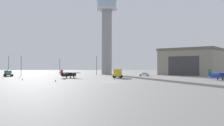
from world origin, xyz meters
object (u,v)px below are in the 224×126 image
(airplane_black, at_px, (69,74))
(light_post_west, at_px, (21,63))
(airplane_blue, at_px, (220,75))
(light_post_centre, at_px, (60,65))
(truck_box_yellow, at_px, (118,73))
(car_white, at_px, (144,74))
(traffic_cone_mid_apron, at_px, (114,79))
(traffic_cone_near_left, at_px, (22,79))
(control_tower, at_px, (107,28))
(truck_flatbed_teal, at_px, (8,73))
(light_post_north, at_px, (9,63))
(traffic_cone_near_right, at_px, (56,80))
(light_post_east, at_px, (97,63))

(airplane_black, distance_m, light_post_west, 29.71)
(airplane_blue, relative_size, light_post_centre, 1.37)
(airplane_black, height_order, truck_box_yellow, truck_box_yellow)
(light_post_west, bearing_deg, truck_box_yellow, -27.76)
(car_white, relative_size, light_post_west, 0.49)
(traffic_cone_mid_apron, bearing_deg, airplane_blue, -7.79)
(traffic_cone_near_left, xyz_separation_m, traffic_cone_mid_apron, (26.51, 0.59, 0.04))
(control_tower, distance_m, airplane_black, 43.70)
(truck_flatbed_teal, bearing_deg, airplane_blue, -136.42)
(control_tower, relative_size, light_post_north, 4.64)
(airplane_blue, distance_m, light_post_centre, 71.69)
(airplane_blue, distance_m, traffic_cone_near_left, 57.17)
(car_white, distance_m, light_post_north, 56.66)
(traffic_cone_near_right, relative_size, traffic_cone_mid_apron, 1.00)
(light_post_west, relative_size, traffic_cone_near_left, 15.34)
(truck_flatbed_teal, relative_size, light_post_centre, 0.90)
(airplane_black, distance_m, airplane_blue, 47.51)
(light_post_east, distance_m, traffic_cone_mid_apron, 39.94)
(airplane_blue, bearing_deg, light_post_centre, 131.36)
(light_post_east, height_order, light_post_centre, light_post_east)
(control_tower, bearing_deg, light_post_east, -125.25)
(airplane_black, height_order, truck_flatbed_teal, airplane_black)
(truck_flatbed_teal, relative_size, traffic_cone_near_left, 12.52)
(light_post_west, distance_m, light_post_east, 32.19)
(airplane_black, distance_m, truck_flatbed_teal, 29.78)
(truck_box_yellow, xyz_separation_m, light_post_centre, (-24.15, 33.35, 2.97))
(light_post_east, distance_m, light_post_centre, 17.98)
(control_tower, relative_size, airplane_black, 5.23)
(traffic_cone_near_left, distance_m, traffic_cone_near_right, 13.23)
(airplane_black, relative_size, truck_box_yellow, 1.10)
(car_white, distance_m, traffic_cone_near_left, 48.81)
(light_post_north, xyz_separation_m, traffic_cone_mid_apron, (41.73, -33.60, -4.85))
(light_post_north, distance_m, light_post_centre, 22.52)
(truck_flatbed_teal, height_order, traffic_cone_mid_apron, truck_flatbed_teal)
(truck_box_yellow, bearing_deg, car_white, -29.75)
(truck_box_yellow, relative_size, light_post_north, 0.81)
(traffic_cone_near_right, bearing_deg, light_post_west, 116.78)
(light_post_west, bearing_deg, truck_flatbed_teal, -131.04)
(traffic_cone_near_left, distance_m, traffic_cone_mid_apron, 26.52)
(car_white, distance_m, traffic_cone_mid_apron, 29.86)
(truck_box_yellow, bearing_deg, traffic_cone_mid_apron, 178.24)
(light_post_centre, bearing_deg, airplane_blue, -42.80)
(airplane_black, relative_size, traffic_cone_near_right, 11.90)
(car_white, relative_size, light_post_centre, 0.54)
(light_post_centre, bearing_deg, light_post_north, -151.10)
(light_post_north, bearing_deg, control_tower, 16.88)
(traffic_cone_near_left, bearing_deg, airplane_blue, -3.60)
(airplane_blue, distance_m, car_white, 34.48)
(truck_box_yellow, relative_size, light_post_west, 0.82)
(car_white, distance_m, traffic_cone_near_right, 46.01)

